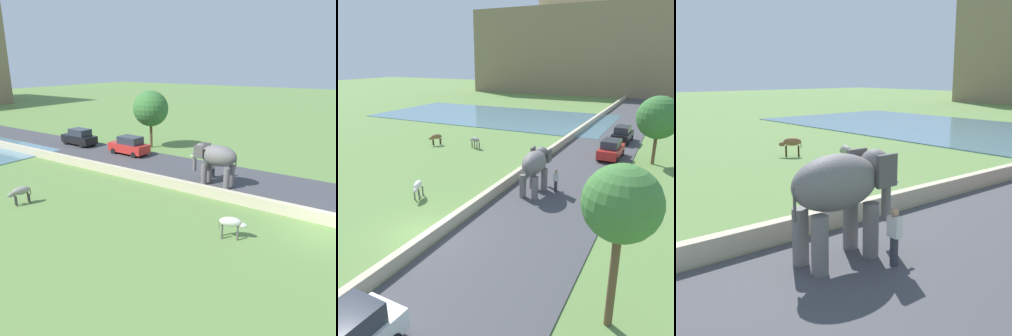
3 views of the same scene
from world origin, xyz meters
The scene contains 10 objects.
ground_plane centered at (0.00, 0.00, 0.00)m, with size 220.00×220.00×0.00m, color #608442.
road_surface centered at (5.00, 20.00, 0.03)m, with size 7.00×120.00×0.06m, color #424247.
barrier_wall centered at (1.20, 18.00, 0.36)m, with size 0.40×110.00×0.71m, color beige.
elephant centered at (3.42, 7.79, 2.04)m, with size 1.43×3.47×2.99m.
person_beside_elephant centered at (4.66, 8.52, 0.87)m, with size 0.36×0.22×1.63m.
car_red centered at (6.57, 18.43, 0.90)m, with size 1.94×4.08×1.80m.
car_black centered at (6.57, 25.37, 0.90)m, with size 1.95×4.08×1.80m.
cow_grey centered at (-6.43, 16.22, 0.84)m, with size 1.42×0.76×1.15m.
cow_white centered at (-3.13, 3.63, 0.84)m, with size 0.85×1.41×1.15m.
tree_near centered at (10.13, 18.45, 4.04)m, with size 3.60×3.60×5.85m.
Camera 1 is at (-17.51, -2.24, 8.43)m, focal length 36.11 mm.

